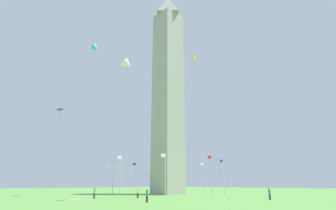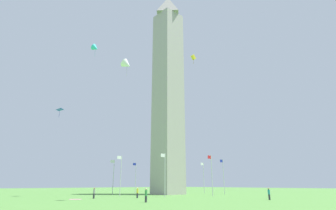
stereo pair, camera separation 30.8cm
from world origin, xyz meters
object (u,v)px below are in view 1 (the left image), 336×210
kite_blue_diamond (60,110)px  person_yellow_shirt (138,193)px  person_green_shirt (147,195)px  kite_yellow_box (193,57)px  kite_white_delta (128,64)px  flagpole_ne (165,173)px  picnic_blanket_near_first_person (76,199)px  flagpole_w (135,176)px  flagpole_e (212,173)px  person_gray_shirt (94,193)px  flagpole_n (121,173)px  flagpole_se (223,175)px  flagpole_nw (113,175)px  flagpole_s (203,176)px  person_teal_shirt (270,194)px  flagpole_sw (170,176)px  obelisk_monument (168,84)px  kite_cyan_delta (96,48)px

kite_blue_diamond → person_yellow_shirt: bearing=119.4°
person_green_shirt → kite_yellow_box: 38.31m
kite_white_delta → flagpole_ne: bearing=-162.8°
picnic_blanket_near_first_person → flagpole_w: bearing=-143.4°
flagpole_e → person_green_shirt: 21.45m
person_gray_shirt → flagpole_n: bearing=41.8°
flagpole_e → flagpole_w: size_ratio=1.00×
flagpole_se → flagpole_nw: bearing=-45.0°
flagpole_s → person_gray_shirt: 35.00m
flagpole_s → kite_white_delta: (34.29, 12.95, 17.23)m
flagpole_w → person_teal_shirt: flagpole_w is taller
flagpole_s → flagpole_w: (13.12, -13.12, 0.00)m
flagpole_s → flagpole_nw: same height
flagpole_se → flagpole_nw: size_ratio=1.00×
flagpole_sw → flagpole_se: bearing=90.0°
person_gray_shirt → picnic_blanket_near_first_person: size_ratio=0.97×
obelisk_monument → flagpole_sw: obelisk_monument is taller
flagpole_se → flagpole_sw: bearing=-90.0°
person_teal_shirt → flagpole_sw: bearing=15.4°
flagpole_nw → kite_cyan_delta: size_ratio=2.59×
flagpole_w → person_teal_shirt: bearing=85.3°
obelisk_monument → flagpole_w: 26.57m
flagpole_s → kite_cyan_delta: 43.05m
person_green_shirt → kite_white_delta: bearing=34.8°
flagpole_s → picnic_blanket_near_first_person: bearing=7.5°
flagpole_s → kite_cyan_delta: kite_cyan_delta is taller
kite_cyan_delta → flagpole_e: bearing=138.6°
flagpole_sw → kite_blue_diamond: 35.92m
person_teal_shirt → picnic_blanket_near_first_person: (21.09, -21.60, -0.86)m
flagpole_n → person_green_shirt: bearing=67.8°
flagpole_sw → flagpole_nw: 18.55m
kite_white_delta → picnic_blanket_near_first_person: 23.28m
kite_yellow_box → person_gray_shirt: bearing=-10.7°
flagpole_n → flagpole_s: size_ratio=1.00×
obelisk_monument → flagpole_nw: (9.33, -9.27, -23.10)m
flagpole_s → kite_yellow_box: (13.08, 9.19, 27.52)m
flagpole_ne → flagpole_se: size_ratio=1.00×
flagpole_ne → flagpole_w: same height
person_teal_shirt → kite_yellow_box: size_ratio=0.70×
flagpole_w → person_yellow_shirt: (14.93, 21.66, -3.53)m
person_yellow_shirt → kite_blue_diamond: (9.21, -16.33, 16.61)m
obelisk_monument → flagpole_sw: (-9.21, -9.27, -23.10)m
flagpole_ne → person_green_shirt: (11.27, 8.93, -3.51)m
kite_white_delta → flagpole_sw: bearing=-143.9°
flagpole_w → picnic_blanket_near_first_person: 30.60m
flagpole_s → person_teal_shirt: bearing=58.4°
kite_white_delta → kite_blue_diamond: bearing=-81.9°
person_gray_shirt → person_yellow_shirt: size_ratio=0.99×
picnic_blanket_near_first_person → kite_cyan_delta: bearing=-120.0°
flagpole_sw → person_green_shirt: flagpole_sw is taller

